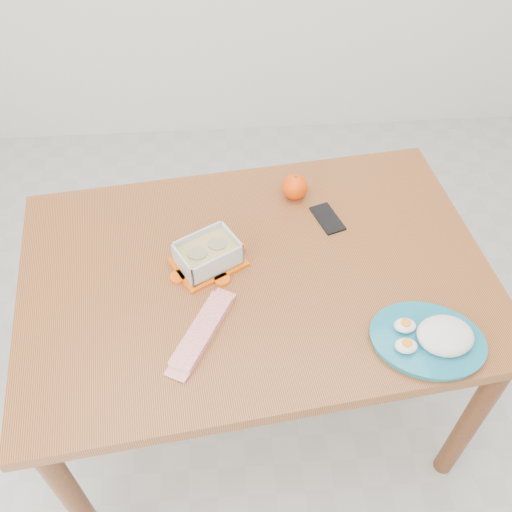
{
  "coord_description": "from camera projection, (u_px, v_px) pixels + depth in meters",
  "views": [
    {
      "loc": [
        -0.11,
        -0.95,
        1.96
      ],
      "look_at": [
        -0.04,
        0.06,
        0.81
      ],
      "focal_mm": 40.0,
      "sensor_mm": 36.0,
      "label": 1
    }
  ],
  "objects": [
    {
      "name": "food_container",
      "position": [
        208.0,
        254.0,
        1.56
      ],
      "size": [
        0.23,
        0.21,
        0.08
      ],
      "rotation": [
        0.0,
        0.0,
        0.51
      ],
      "color": "#F35907",
      "rests_on": "dining_table"
    },
    {
      "name": "rice_plate",
      "position": [
        434.0,
        337.0,
        1.4
      ],
      "size": [
        0.35,
        0.35,
        0.08
      ],
      "rotation": [
        0.0,
        0.0,
        -0.29
      ],
      "color": "#19738C",
      "rests_on": "dining_table"
    },
    {
      "name": "orange_fruit",
      "position": [
        295.0,
        187.0,
        1.74
      ],
      "size": [
        0.08,
        0.08,
        0.08
      ],
      "primitive_type": "sphere",
      "color": "#FD3405",
      "rests_on": "dining_table"
    },
    {
      "name": "ground",
      "position": [
        269.0,
        412.0,
        2.1
      ],
      "size": [
        3.5,
        3.5,
        0.0
      ],
      "primitive_type": "plane",
      "color": "#B7B7B2",
      "rests_on": "ground"
    },
    {
      "name": "dining_table",
      "position": [
        256.0,
        290.0,
        1.64
      ],
      "size": [
        1.38,
        1.01,
        0.75
      ],
      "rotation": [
        0.0,
        0.0,
        0.12
      ],
      "color": "#9F5E2D",
      "rests_on": "ground"
    },
    {
      "name": "smartphone",
      "position": [
        327.0,
        218.0,
        1.7
      ],
      "size": [
        0.1,
        0.14,
        0.01
      ],
      "primitive_type": "cube",
      "rotation": [
        0.0,
        0.0,
        0.33
      ],
      "color": "black",
      "rests_on": "dining_table"
    },
    {
      "name": "candy_bar",
      "position": [
        202.0,
        331.0,
        1.43
      ],
      "size": [
        0.16,
        0.24,
        0.02
      ],
      "primitive_type": "cube",
      "rotation": [
        0.0,
        0.0,
        1.08
      ],
      "color": "red",
      "rests_on": "dining_table"
    }
  ]
}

